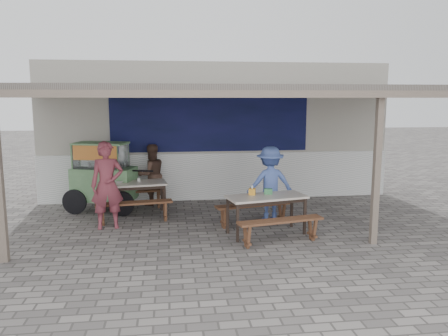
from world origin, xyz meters
TOP-DOWN VIEW (x-y plane):
  - ground at (0.00, 0.00)m, footprint 60.00×60.00m
  - back_wall at (-0.00, 3.58)m, footprint 9.00×1.28m
  - warung_roof at (0.02, 0.90)m, footprint 9.00×4.21m
  - table_left at (-2.08, 1.57)m, footprint 1.56×0.90m
  - bench_left_street at (-2.00, 0.98)m, footprint 1.60×0.50m
  - bench_left_wall at (-2.17, 2.16)m, footprint 1.60×0.50m
  - table_right at (0.56, -0.11)m, footprint 1.60×0.95m
  - bench_right_street at (0.69, -0.72)m, footprint 1.62×0.60m
  - bench_right_wall at (0.43, 0.50)m, footprint 1.62×0.60m
  - vendor_cart at (-2.77, 2.07)m, footprint 2.06×1.15m
  - patron_street_side at (-2.49, 0.68)m, footprint 0.69×0.51m
  - patron_wall_side at (-1.70, 2.56)m, footprint 0.89×0.80m
  - patron_right_table at (0.86, 0.86)m, footprint 1.05×0.63m
  - tissue_box at (0.31, 0.02)m, footprint 0.16×0.16m
  - donation_box at (0.63, 0.04)m, footprint 0.17×0.13m
  - condiment_jar at (-1.94, 1.66)m, footprint 0.07×0.07m
  - condiment_bowl at (-2.35, 1.61)m, footprint 0.23×0.23m

SIDE VIEW (x-z plane):
  - ground at x=0.00m, z-range 0.00..0.00m
  - bench_left_street at x=-2.00m, z-range 0.12..0.57m
  - bench_left_wall at x=-2.17m, z-range 0.12..0.57m
  - bench_right_street at x=0.69m, z-range 0.12..0.57m
  - bench_right_wall at x=0.43m, z-range 0.12..0.57m
  - table_right at x=0.56m, z-range 0.30..1.05m
  - table_left at x=-2.08m, z-range 0.30..1.05m
  - patron_wall_side at x=-1.70m, z-range 0.00..1.49m
  - condiment_bowl at x=-2.35m, z-range 0.75..0.80m
  - condiment_jar at x=-1.94m, z-range 0.75..0.83m
  - patron_right_table at x=0.86m, z-range 0.00..1.58m
  - donation_box at x=0.63m, z-range 0.75..0.85m
  - tissue_box at x=0.31m, z-range 0.75..0.87m
  - vendor_cart at x=-2.77m, z-range 0.07..1.67m
  - patron_street_side at x=-2.49m, z-range 0.00..1.75m
  - back_wall at x=0.00m, z-range -0.03..3.47m
  - warung_roof at x=0.02m, z-range 1.31..4.12m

